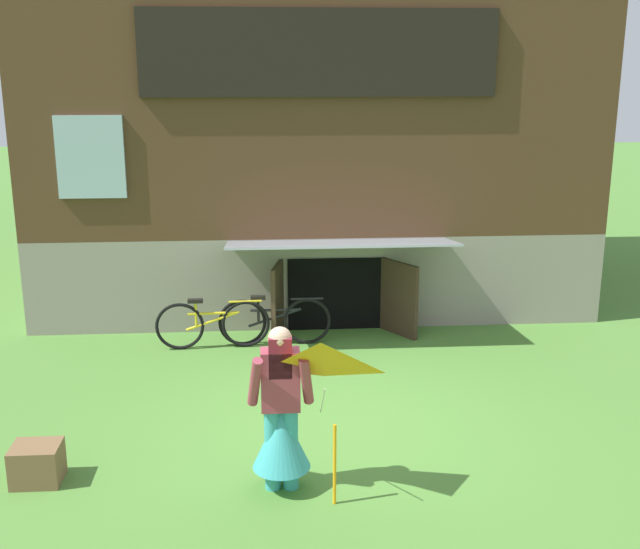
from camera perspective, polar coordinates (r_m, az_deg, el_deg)
The scene contains 7 objects.
ground_plane at distance 8.60m, azimuth 1.42°, elevation -10.47°, with size 60.00×60.00×0.00m, color #4C7F33.
log_house at distance 13.27m, azimuth -0.83°, elevation 10.34°, with size 8.28×6.06×5.24m.
person at distance 7.05m, azimuth -2.85°, elevation -10.70°, with size 0.61×0.52×1.53m.
kite at distance 6.39m, azimuth 0.06°, elevation -7.98°, with size 0.83×0.82×1.47m.
bicycle_black at distance 10.67m, azimuth -3.32°, elevation -3.37°, with size 1.53×0.08×0.70m.
bicycle_yellow at distance 10.61m, azimuth -7.81°, elevation -3.58°, with size 1.53×0.11×0.70m.
wooden_crate at distance 7.80m, azimuth -19.86°, elevation -12.79°, with size 0.44×0.37×0.36m, color brown.
Camera 1 is at (-0.77, -7.73, 3.70)m, focal length 44.05 mm.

